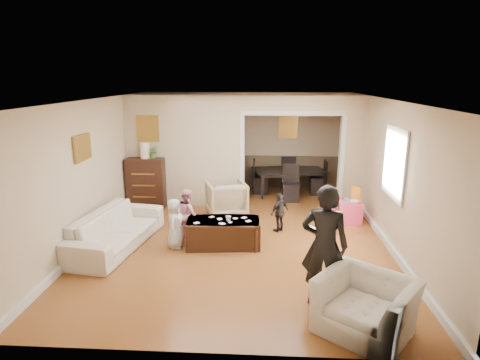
# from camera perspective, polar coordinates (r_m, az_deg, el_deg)

# --- Properties ---
(floor) EXTENTS (7.00, 7.00, 0.00)m
(floor) POSITION_cam_1_polar(r_m,az_deg,el_deg) (7.92, -0.08, -7.74)
(floor) COLOR #A6592A
(floor) RESTS_ON ground
(partition_left) EXTENTS (2.75, 0.18, 2.60)m
(partition_left) POSITION_cam_1_polar(r_m,az_deg,el_deg) (9.45, -7.81, 4.02)
(partition_left) COLOR #C4B190
(partition_left) RESTS_ON ground
(partition_right) EXTENTS (0.55, 0.18, 2.60)m
(partition_right) POSITION_cam_1_polar(r_m,az_deg,el_deg) (9.50, 15.69, 3.66)
(partition_right) COLOR #C4B190
(partition_right) RESTS_ON ground
(partition_header) EXTENTS (2.22, 0.18, 0.35)m
(partition_header) POSITION_cam_1_polar(r_m,az_deg,el_deg) (9.16, 7.60, 10.79)
(partition_header) COLOR #C4B190
(partition_header) RESTS_ON partition_right
(window_pane) EXTENTS (0.03, 0.95, 1.10)m
(window_pane) POSITION_cam_1_polar(r_m,az_deg,el_deg) (7.43, 21.25, 2.27)
(window_pane) COLOR white
(window_pane) RESTS_ON ground
(framed_art_partition) EXTENTS (0.45, 0.03, 0.55)m
(framed_art_partition) POSITION_cam_1_polar(r_m,az_deg,el_deg) (9.46, -12.98, 7.17)
(framed_art_partition) COLOR brown
(framed_art_partition) RESTS_ON partition_left
(framed_art_sofa_wall) EXTENTS (0.03, 0.55, 0.40)m
(framed_art_sofa_wall) POSITION_cam_1_polar(r_m,az_deg,el_deg) (7.51, -21.55, 4.32)
(framed_art_sofa_wall) COLOR brown
(framed_art_alcove) EXTENTS (0.45, 0.03, 0.55)m
(framed_art_alcove) POSITION_cam_1_polar(r_m,az_deg,el_deg) (10.86, 6.86, 7.53)
(framed_art_alcove) COLOR brown
(sofa) EXTENTS (1.22, 2.37, 0.66)m
(sofa) POSITION_cam_1_polar(r_m,az_deg,el_deg) (7.60, -17.24, -6.75)
(sofa) COLOR beige
(sofa) RESTS_ON ground
(armchair_back) EXTENTS (1.04, 1.06, 0.76)m
(armchair_back) POSITION_cam_1_polar(r_m,az_deg,el_deg) (8.88, -1.98, -2.63)
(armchair_back) COLOR tan
(armchair_back) RESTS_ON ground
(armchair_front) EXTENTS (1.40, 1.37, 0.69)m
(armchair_front) POSITION_cam_1_polar(r_m,az_deg,el_deg) (5.23, 17.49, -16.72)
(armchair_front) COLOR beige
(armchair_front) RESTS_ON ground
(dresser) EXTENTS (0.86, 0.48, 1.18)m
(dresser) POSITION_cam_1_polar(r_m,az_deg,el_deg) (9.62, -13.14, -0.38)
(dresser) COLOR black
(dresser) RESTS_ON ground
(table_lamp) EXTENTS (0.22, 0.22, 0.36)m
(table_lamp) POSITION_cam_1_polar(r_m,az_deg,el_deg) (9.45, -13.40, 4.14)
(table_lamp) COLOR #FEECCF
(table_lamp) RESTS_ON dresser
(potted_plant) EXTENTS (0.27, 0.23, 0.30)m
(potted_plant) POSITION_cam_1_polar(r_m,az_deg,el_deg) (9.40, -12.22, 3.96)
(potted_plant) COLOR #43672D
(potted_plant) RESTS_ON dresser
(coffee_table) EXTENTS (1.37, 0.78, 0.49)m
(coffee_table) POSITION_cam_1_polar(r_m,az_deg,el_deg) (7.36, -2.41, -7.49)
(coffee_table) COLOR #341A10
(coffee_table) RESTS_ON ground
(coffee_cup) EXTENTS (0.11, 0.11, 0.09)m
(coffee_cup) POSITION_cam_1_polar(r_m,az_deg,el_deg) (7.20, -1.68, -5.51)
(coffee_cup) COLOR white
(coffee_cup) RESTS_ON coffee_table
(play_table) EXTENTS (0.52, 0.52, 0.46)m
(play_table) POSITION_cam_1_polar(r_m,az_deg,el_deg) (8.81, 15.39, -4.36)
(play_table) COLOR #EE3E6E
(play_table) RESTS_ON ground
(cereal_box) EXTENTS (0.21, 0.09, 0.30)m
(cereal_box) POSITION_cam_1_polar(r_m,az_deg,el_deg) (8.82, 16.18, -1.83)
(cereal_box) COLOR gold
(cereal_box) RESTS_ON play_table
(cyan_cup) EXTENTS (0.08, 0.08, 0.08)m
(cyan_cup) POSITION_cam_1_polar(r_m,az_deg,el_deg) (8.66, 14.92, -2.79)
(cyan_cup) COLOR #27C2C4
(cyan_cup) RESTS_ON play_table
(toy_block) EXTENTS (0.09, 0.08, 0.05)m
(toy_block) POSITION_cam_1_polar(r_m,az_deg,el_deg) (8.82, 14.58, -2.56)
(toy_block) COLOR red
(toy_block) RESTS_ON play_table
(play_bowl) EXTENTS (0.22, 0.22, 0.05)m
(play_bowl) POSITION_cam_1_polar(r_m,az_deg,el_deg) (8.63, 15.98, -3.03)
(play_bowl) COLOR silver
(play_bowl) RESTS_ON play_table
(dining_table) EXTENTS (2.01, 1.42, 0.64)m
(dining_table) POSITION_cam_1_polar(r_m,az_deg,el_deg) (10.60, 7.02, -0.23)
(dining_table) COLOR black
(dining_table) RESTS_ON ground
(adult_person) EXTENTS (0.69, 0.53, 1.69)m
(adult_person) POSITION_cam_1_polar(r_m,az_deg,el_deg) (5.44, 11.94, -9.18)
(adult_person) COLOR black
(adult_person) RESTS_ON ground
(child_kneel_a) EXTENTS (0.32, 0.47, 0.91)m
(child_kneel_a) POSITION_cam_1_polar(r_m,az_deg,el_deg) (7.27, -9.26, -6.14)
(child_kneel_a) COLOR silver
(child_kneel_a) RESTS_ON ground
(child_kneel_b) EXTENTS (0.54, 0.59, 0.97)m
(child_kneel_b) POSITION_cam_1_polar(r_m,az_deg,el_deg) (7.65, -7.45, -4.80)
(child_kneel_b) COLOR pink
(child_kneel_b) RESTS_ON ground
(child_toddler) EXTENTS (0.47, 0.47, 0.80)m
(child_toddler) POSITION_cam_1_polar(r_m,az_deg,el_deg) (7.98, 5.66, -4.57)
(child_toddler) COLOR black
(child_toddler) RESTS_ON ground
(craft_papers) EXTENTS (1.04, 0.46, 0.00)m
(craft_papers) POSITION_cam_1_polar(r_m,az_deg,el_deg) (7.24, -2.11, -5.76)
(craft_papers) COLOR white
(craft_papers) RESTS_ON coffee_table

